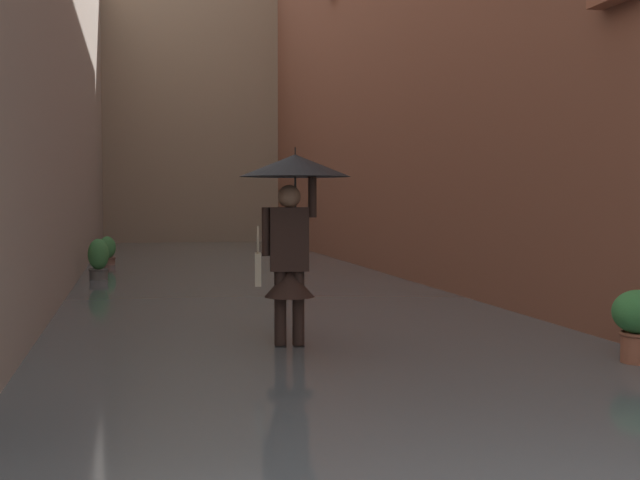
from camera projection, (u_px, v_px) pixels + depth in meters
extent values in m
plane|color=#605B56|center=(241.00, 284.00, 15.09)|extent=(63.97, 63.97, 0.00)
cube|color=#515B60|center=(241.00, 281.00, 15.08)|extent=(6.56, 31.59, 0.10)
cube|color=gray|center=(190.00, 118.00, 28.21)|extent=(9.36, 1.80, 8.59)
cube|color=black|center=(280.00, 350.00, 8.26)|extent=(0.14, 0.25, 0.10)
cylinder|color=black|center=(280.00, 308.00, 8.24)|extent=(0.14, 0.14, 0.74)
cube|color=black|center=(298.00, 350.00, 8.27)|extent=(0.14, 0.25, 0.10)
cylinder|color=black|center=(298.00, 308.00, 8.25)|extent=(0.14, 0.14, 0.74)
cube|color=black|center=(289.00, 239.00, 8.21)|extent=(0.41, 0.27, 0.63)
cone|color=black|center=(289.00, 283.00, 8.23)|extent=(0.56, 0.56, 0.28)
sphere|color=#8C664C|center=(289.00, 196.00, 8.19)|extent=(0.23, 0.23, 0.23)
cylinder|color=black|center=(312.00, 195.00, 8.21)|extent=(0.09, 0.09, 0.44)
cylinder|color=black|center=(266.00, 232.00, 8.19)|extent=(0.09, 0.09, 0.48)
cylinder|color=black|center=(295.00, 186.00, 8.19)|extent=(0.02, 0.02, 0.41)
cone|color=black|center=(295.00, 166.00, 8.18)|extent=(1.10, 1.10, 0.22)
cylinder|color=black|center=(295.00, 151.00, 8.17)|extent=(0.01, 0.01, 0.08)
cube|color=beige|center=(258.00, 269.00, 8.18)|extent=(0.10, 0.29, 0.32)
torus|color=beige|center=(258.00, 241.00, 8.16)|extent=(0.06, 0.30, 0.30)
cylinder|color=#9E563D|center=(638.00, 354.00, 7.38)|extent=(0.30, 0.30, 0.35)
torus|color=brown|center=(638.00, 334.00, 7.37)|extent=(0.34, 0.34, 0.04)
ellipsoid|color=#387F3D|center=(639.00, 312.00, 7.36)|extent=(0.47, 0.47, 0.39)
cylinder|color=brown|center=(108.00, 264.00, 18.20)|extent=(0.33, 0.33, 0.24)
torus|color=brown|center=(107.00, 258.00, 18.19)|extent=(0.36, 0.36, 0.04)
ellipsoid|color=#428947|center=(107.00, 247.00, 18.18)|extent=(0.36, 0.36, 0.48)
cylinder|color=#66605B|center=(99.00, 277.00, 15.00)|extent=(0.32, 0.32, 0.27)
torus|color=#56524E|center=(99.00, 270.00, 15.00)|extent=(0.36, 0.36, 0.04)
ellipsoid|color=#428947|center=(98.00, 254.00, 14.98)|extent=(0.37, 0.37, 0.56)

